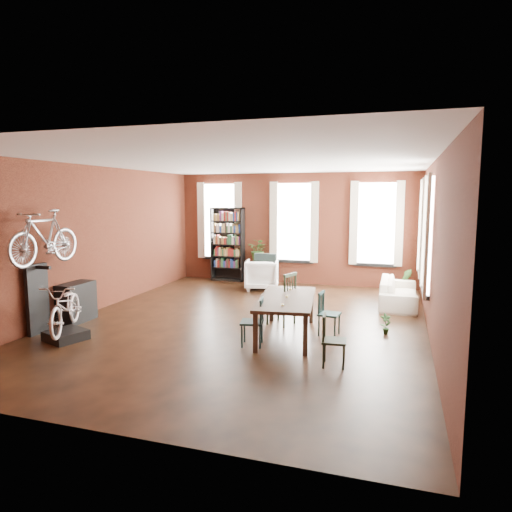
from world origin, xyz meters
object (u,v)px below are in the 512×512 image
at_px(console_table, 76,302).
at_px(bicycle_floor, 65,285).
at_px(cream_sofa, 399,288).
at_px(bike_trainer, 66,335).
at_px(dining_chair_b, 281,299).
at_px(plant_stand, 258,271).
at_px(dining_chair_a, 252,322).
at_px(dining_chair_d, 329,314).
at_px(dining_chair_c, 334,341).
at_px(bookshelf, 228,244).
at_px(white_armchair, 262,273).
at_px(dining_table, 286,317).

relative_size(console_table, bicycle_floor, 0.49).
bearing_deg(cream_sofa, bike_trainer, 129.31).
distance_m(dining_chair_b, plant_stand, 4.50).
xyz_separation_m(dining_chair_a, dining_chair_d, (1.17, 0.98, -0.01)).
height_order(dining_chair_a, dining_chair_d, dining_chair_a).
relative_size(dining_chair_b, dining_chair_c, 1.33).
bearing_deg(bike_trainer, console_table, 120.31).
height_order(bookshelf, white_armchair, bookshelf).
bearing_deg(dining_chair_d, cream_sofa, -14.96).
xyz_separation_m(white_armchair, console_table, (-2.64, -4.25, -0.05)).
bearing_deg(bookshelf, dining_chair_a, -65.01).
xyz_separation_m(dining_chair_a, dining_chair_c, (1.47, -0.53, -0.02)).
relative_size(dining_table, bike_trainer, 3.52).
relative_size(dining_table, dining_chair_d, 2.66).
xyz_separation_m(bike_trainer, plant_stand, (1.60, 6.28, 0.24)).
bearing_deg(bicycle_floor, console_table, 97.10).
distance_m(plant_stand, bicycle_floor, 6.49).
height_order(dining_chair_b, bicycle_floor, bicycle_floor).
distance_m(dining_table, bike_trainer, 3.94).
bearing_deg(plant_stand, bike_trainer, -104.26).
distance_m(dining_chair_a, bike_trainer, 3.33).
bearing_deg(dining_chair_c, dining_chair_a, 64.84).
bearing_deg(white_armchair, bicycle_floor, 57.22).
bearing_deg(bicycle_floor, bike_trainer, -154.34).
height_order(dining_chair_c, bookshelf, bookshelf).
bearing_deg(bookshelf, white_armchair, -34.80).
relative_size(bookshelf, white_armchair, 2.47).
distance_m(cream_sofa, plant_stand, 4.35).
bearing_deg(bicycle_floor, dining_chair_c, -22.14).
bearing_deg(white_armchair, plant_stand, -78.75).
xyz_separation_m(dining_chair_c, bicycle_floor, (-4.68, -0.18, 0.60)).
bearing_deg(dining_table, bike_trainer, -166.84).
height_order(dining_chair_d, bookshelf, bookshelf).
xyz_separation_m(dining_chair_b, bike_trainer, (-3.38, -2.15, -0.43)).
distance_m(dining_chair_b, white_armchair, 3.47).
xyz_separation_m(white_armchair, plant_stand, (-0.41, 0.95, -0.12)).
relative_size(dining_chair_c, bookshelf, 0.35).
relative_size(cream_sofa, plant_stand, 3.19).
distance_m(bookshelf, console_table, 5.40).
bearing_deg(console_table, dining_chair_c, -9.38).
xyz_separation_m(dining_table, bookshelf, (-3.02, 4.87, 0.74)).
relative_size(bookshelf, bike_trainer, 3.68).
bearing_deg(cream_sofa, dining_chair_d, 157.34).
bearing_deg(dining_chair_a, dining_chair_d, 119.16).
bearing_deg(dining_chair_a, cream_sofa, 137.54).
relative_size(white_armchair, bike_trainer, 1.49).
bearing_deg(plant_stand, cream_sofa, -23.02).
distance_m(dining_chair_a, dining_chair_c, 1.56).
relative_size(bookshelf, console_table, 2.75).
distance_m(bike_trainer, bicycle_floor, 0.90).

